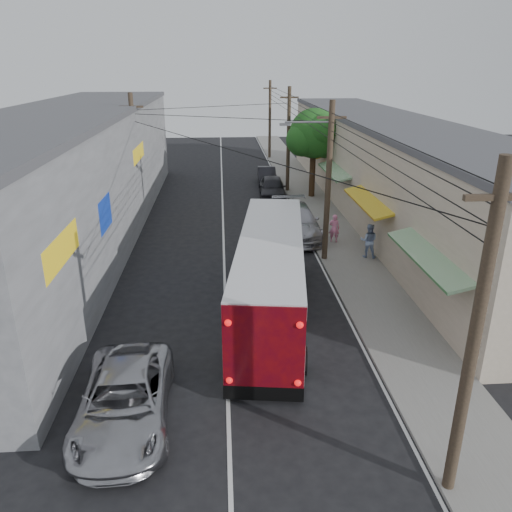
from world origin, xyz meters
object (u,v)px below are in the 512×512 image
Objects in this scene: parked_car_mid at (272,188)px; parked_car_far at (267,176)px; pedestrian_near at (334,228)px; parked_suv at (296,221)px; jeepney at (125,400)px; pedestrian_far at (369,241)px; coach_bus at (271,275)px.

parked_car_mid reaches higher than parked_car_far.
pedestrian_near is at bearing -78.57° from parked_car_far.
parked_car_mid is (-0.48, 8.97, -0.08)m from parked_suv.
jeepney is at bearing -102.00° from parked_car_mid.
parked_car_mid is (6.70, 25.00, 0.06)m from jeepney.
parked_suv is 3.85× the size of pedestrian_near.
pedestrian_far is at bearing -53.03° from parked_suv.
jeepney is (-4.72, -6.27, -0.98)m from coach_bus.
jeepney is 25.88m from parked_car_mid.
parked_suv is at bearing -33.76° from pedestrian_far.
parked_suv is (7.17, 16.03, 0.14)m from jeepney.
jeepney is 30.57m from parked_car_far.
parked_car_mid is 10.78m from pedestrian_near.
coach_bus is 7.39× the size of pedestrian_near.
jeepney is at bearing -115.72° from parked_suv.
jeepney is 3.00× the size of pedestrian_far.
pedestrian_far is at bearing 135.98° from pedestrian_near.
coach_bus reaches higher than pedestrian_near.
jeepney reaches higher than parked_car_far.
parked_suv is at bearing 83.46° from coach_bus.
parked_suv is at bearing 63.50° from jeepney.
parked_suv reaches higher than parked_car_mid.
parked_car_far is (0.00, 4.82, -0.12)m from parked_car_mid.
parked_suv is 3.42× the size of pedestrian_far.
parked_suv is 1.46× the size of parked_car_far.
coach_bus is 2.48× the size of parked_car_mid.
parked_car_far is 15.52m from pedestrian_near.
parked_suv reaches higher than jeepney.
parked_car_mid is 13.50m from pedestrian_far.
pedestrian_far is (3.69, -17.81, 0.33)m from parked_car_far.
pedestrian_near is at bearing 55.41° from jeepney.
jeepney is at bearing -100.25° from parked_car_far.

